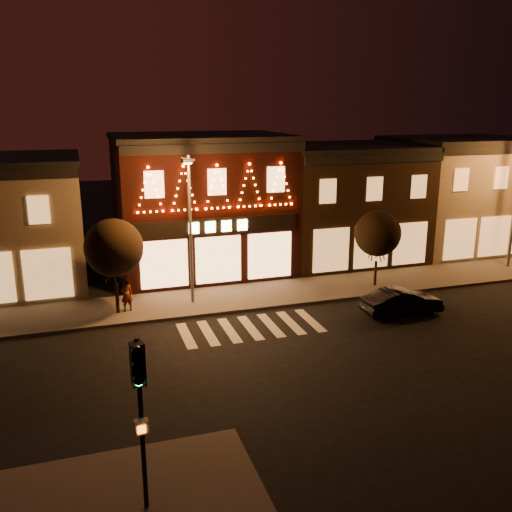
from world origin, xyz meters
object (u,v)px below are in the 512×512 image
traffic_signal_near (140,394)px  dark_sedan (402,302)px  streetlamp_mid (190,219)px  pedestrian (127,295)px

traffic_signal_near → dark_sedan: (13.67, 10.19, -2.73)m
streetlamp_mid → dark_sedan: (9.55, -4.26, -3.89)m
pedestrian → streetlamp_mid: bearing=163.3°
traffic_signal_near → pedestrian: traffic_signal_near is taller
dark_sedan → traffic_signal_near: bearing=126.8°
traffic_signal_near → streetlamp_mid: streetlamp_mid is taller
traffic_signal_near → dark_sedan: traffic_signal_near is taller
traffic_signal_near → dark_sedan: bearing=30.8°
streetlamp_mid → pedestrian: size_ratio=4.53×
dark_sedan → pedestrian: size_ratio=2.40×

